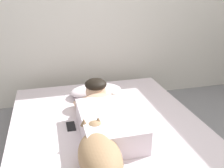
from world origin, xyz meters
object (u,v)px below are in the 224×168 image
(bed, at_px, (110,144))
(cell_phone, at_px, (71,126))
(person_lying, at_px, (105,114))
(pillow, at_px, (96,91))
(coffee_cup, at_px, (116,95))
(dog, at_px, (99,153))

(bed, bearing_deg, cell_phone, 160.71)
(bed, distance_m, person_lying, 0.26)
(person_lying, bearing_deg, cell_phone, 169.42)
(cell_phone, bearing_deg, pillow, 59.49)
(pillow, xyz_separation_m, cell_phone, (-0.32, -0.54, -0.05))
(coffee_cup, bearing_deg, bed, -110.35)
(person_lying, relative_size, dog, 1.60)
(cell_phone, bearing_deg, person_lying, -10.58)
(bed, bearing_deg, dog, -112.29)
(pillow, height_order, cell_phone, pillow)
(pillow, bearing_deg, bed, -91.84)
(bed, distance_m, coffee_cup, 0.58)
(cell_phone, bearing_deg, bed, -19.29)
(person_lying, distance_m, dog, 0.50)
(bed, bearing_deg, person_lying, 115.64)
(pillow, relative_size, dog, 0.90)
(dog, relative_size, cell_phone, 4.11)
(pillow, xyz_separation_m, dog, (-0.19, -1.06, 0.05))
(person_lying, bearing_deg, bed, -64.36)
(dog, bearing_deg, coffee_cup, 68.77)
(bed, xyz_separation_m, person_lying, (-0.03, 0.05, 0.26))
(dog, distance_m, coffee_cup, 1.01)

